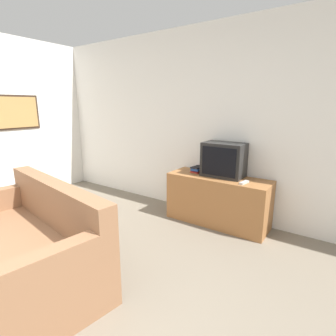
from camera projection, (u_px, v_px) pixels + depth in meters
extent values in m
cube|color=white|center=(220.00, 124.00, 3.56)|extent=(9.00, 0.06, 2.60)
cube|color=#332319|center=(16.00, 112.00, 4.21)|extent=(0.02, 0.72, 0.54)
cube|color=tan|center=(17.00, 112.00, 4.21)|extent=(0.01, 0.66, 0.48)
cube|color=#9E6638|center=(218.00, 200.00, 3.48)|extent=(1.33, 0.47, 0.64)
cube|color=black|center=(224.00, 160.00, 3.40)|extent=(0.53, 0.32, 0.44)
cube|color=black|center=(218.00, 162.00, 3.26)|extent=(0.45, 0.01, 0.36)
cube|color=#8C6042|center=(16.00, 261.00, 2.31)|extent=(1.91, 1.22, 0.43)
cube|color=#8C6042|center=(56.00, 204.00, 2.49)|extent=(1.78, 0.43, 0.43)
cube|color=#8C6042|center=(55.00, 295.00, 1.73)|extent=(0.29, 0.97, 0.66)
cube|color=#B72D28|center=(197.00, 171.00, 3.65)|extent=(0.14, 0.17, 0.02)
cube|color=#7A3884|center=(197.00, 170.00, 3.66)|extent=(0.11, 0.15, 0.02)
cube|color=#23478E|center=(197.00, 169.00, 3.64)|extent=(0.13, 0.22, 0.03)
cube|color=black|center=(197.00, 167.00, 3.63)|extent=(0.13, 0.20, 0.02)
cube|color=#B7B7B7|center=(244.00, 182.00, 3.12)|extent=(0.07, 0.17, 0.02)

